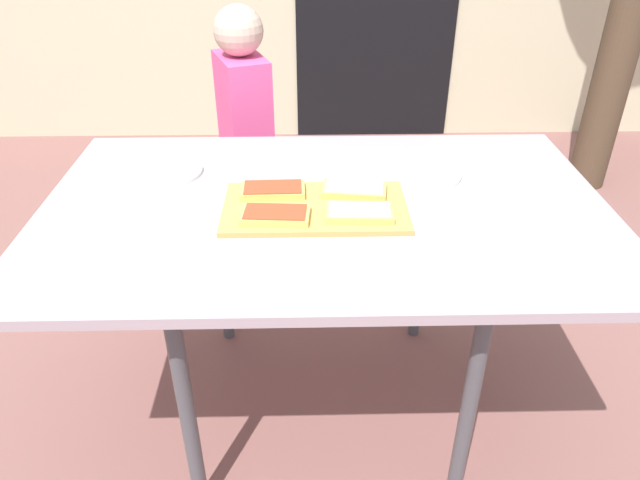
% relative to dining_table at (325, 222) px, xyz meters
% --- Properties ---
extents(ground_plane, '(16.00, 16.00, 0.00)m').
position_rel_dining_table_xyz_m(ground_plane, '(0.00, 0.00, -0.64)').
color(ground_plane, '#81534E').
extents(dining_table, '(1.37, 0.86, 0.69)m').
position_rel_dining_table_xyz_m(dining_table, '(0.00, 0.00, 0.00)').
color(dining_table, '#AC99A3').
rests_on(dining_table, ground).
extents(cutting_board, '(0.43, 0.25, 0.01)m').
position_rel_dining_table_xyz_m(cutting_board, '(-0.02, -0.03, 0.06)').
color(cutting_board, tan).
rests_on(cutting_board, dining_table).
extents(pizza_slice_near_left, '(0.16, 0.09, 0.02)m').
position_rel_dining_table_xyz_m(pizza_slice_near_left, '(-0.12, -0.09, 0.08)').
color(pizza_slice_near_left, '#D5B35A').
rests_on(pizza_slice_near_left, cutting_board).
extents(pizza_slice_far_left, '(0.16, 0.09, 0.02)m').
position_rel_dining_table_xyz_m(pizza_slice_far_left, '(-0.13, 0.03, 0.08)').
color(pizza_slice_far_left, '#D5B35A').
rests_on(pizza_slice_far_left, cutting_board).
extents(pizza_slice_far_right, '(0.17, 0.10, 0.02)m').
position_rel_dining_table_xyz_m(pizza_slice_far_right, '(0.07, 0.03, 0.08)').
color(pizza_slice_far_right, '#D5B35A').
rests_on(pizza_slice_far_right, cutting_board).
extents(pizza_slice_near_right, '(0.16, 0.09, 0.02)m').
position_rel_dining_table_xyz_m(pizza_slice_near_right, '(0.08, -0.09, 0.08)').
color(pizza_slice_near_right, '#D5B35A').
rests_on(pizza_slice_near_right, cutting_board).
extents(plate_white_left, '(0.20, 0.20, 0.01)m').
position_rel_dining_table_xyz_m(plate_white_left, '(-0.42, 0.18, 0.06)').
color(plate_white_left, white).
rests_on(plate_white_left, dining_table).
extents(plate_white_right, '(0.20, 0.20, 0.01)m').
position_rel_dining_table_xyz_m(plate_white_right, '(0.26, 0.15, 0.06)').
color(plate_white_right, silver).
rests_on(plate_white_right, dining_table).
extents(child_left, '(0.21, 0.27, 1.03)m').
position_rel_dining_table_xyz_m(child_left, '(-0.26, 0.69, -0.06)').
color(child_left, '#2F4040').
rests_on(child_left, ground).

